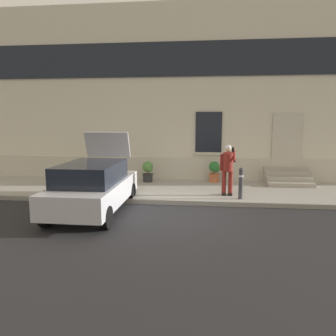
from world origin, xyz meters
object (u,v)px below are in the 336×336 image
object	(u,v)px
hatchback_car_silver	(94,186)
bollard_near_person	(241,182)
planter_terracotta	(214,171)
person_on_phone	(228,167)
planter_cream	(84,170)
planter_charcoal	(148,171)

from	to	relation	value
hatchback_car_silver	bollard_near_person	world-z (taller)	hatchback_car_silver
planter_terracotta	person_on_phone	bearing A→B (deg)	-81.64
bollard_near_person	planter_cream	xyz separation A→B (m)	(-6.28, 2.51, -0.11)
person_on_phone	planter_charcoal	distance (m)	3.81
hatchback_car_silver	bollard_near_person	size ratio (longest dim) A/B	3.89
person_on_phone	planter_charcoal	bearing A→B (deg)	145.30
hatchback_car_silver	planter_terracotta	world-z (taller)	hatchback_car_silver
planter_charcoal	planter_terracotta	world-z (taller)	same
bollard_near_person	planter_terracotta	xyz separation A→B (m)	(-0.76, 2.81, -0.11)
bollard_near_person	person_on_phone	xyz separation A→B (m)	(-0.41, 0.42, 0.44)
hatchback_car_silver	planter_cream	xyz separation A→B (m)	(-1.84, 4.01, -0.19)
person_on_phone	bollard_near_person	bearing A→B (deg)	-46.03
planter_cream	person_on_phone	bearing A→B (deg)	-19.62
person_on_phone	planter_terracotta	distance (m)	2.49
bollard_near_person	person_on_phone	distance (m)	0.73
hatchback_car_silver	planter_cream	size ratio (longest dim) A/B	4.73
bollard_near_person	planter_charcoal	bearing A→B (deg)	144.22
person_on_phone	planter_cream	size ratio (longest dim) A/B	2.04
person_on_phone	planter_charcoal	xyz separation A→B (m)	(-3.11, 2.12, -0.55)
planter_charcoal	planter_terracotta	xyz separation A→B (m)	(2.76, 0.28, 0.00)
hatchback_car_silver	planter_terracotta	xyz separation A→B (m)	(3.68, 4.32, -0.19)
planter_terracotta	planter_charcoal	bearing A→B (deg)	-174.25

